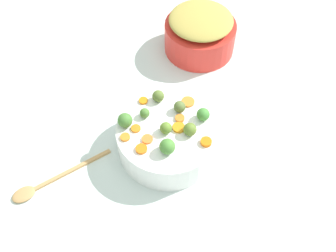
{
  "coord_description": "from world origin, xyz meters",
  "views": [
    {
      "loc": [
        -0.12,
        -0.62,
        1.03
      ],
      "look_at": [
        0.01,
        0.02,
        0.13
      ],
      "focal_mm": 42.4,
      "sensor_mm": 36.0,
      "label": 1
    }
  ],
  "objects": [
    {
      "name": "carrot_slice_1",
      "position": [
        -0.11,
        0.01,
        0.12
      ],
      "size": [
        0.03,
        0.03,
        0.01
      ],
      "primitive_type": "cylinder",
      "rotation": [
        0.0,
        0.0,
        1.27
      ],
      "color": "orange",
      "rests_on": "serving_bowl_carrots"
    },
    {
      "name": "stuffing_mound",
      "position": [
        0.2,
        0.42,
        0.15
      ],
      "size": [
        0.22,
        0.22,
        0.04
      ],
      "primitive_type": "ellipsoid",
      "color": "#B49D48",
      "rests_on": "metal_pot"
    },
    {
      "name": "carrot_slice_7",
      "position": [
        0.1,
        -0.05,
        0.12
      ],
      "size": [
        0.04,
        0.04,
        0.01
      ],
      "primitive_type": "cylinder",
      "rotation": [
        0.0,
        0.0,
        4.45
      ],
      "color": "orange",
      "rests_on": "serving_bowl_carrots"
    },
    {
      "name": "brussels_sprout_0",
      "position": [
        0.11,
        0.03,
        0.14
      ],
      "size": [
        0.04,
        0.04,
        0.04
      ],
      "primitive_type": "sphere",
      "color": "#458837",
      "rests_on": "serving_bowl_carrots"
    },
    {
      "name": "metal_pot",
      "position": [
        0.2,
        0.42,
        0.07
      ],
      "size": [
        0.25,
        0.25,
        0.11
      ],
      "primitive_type": "cylinder",
      "color": "red",
      "rests_on": "tabletop"
    },
    {
      "name": "brussels_sprout_3",
      "position": [
        0.06,
        -0.01,
        0.14
      ],
      "size": [
        0.04,
        0.04,
        0.04
      ],
      "primitive_type": "sphere",
      "color": "olive",
      "rests_on": "serving_bowl_carrots"
    },
    {
      "name": "brussels_sprout_7",
      "position": [
        -0.05,
        0.07,
        0.13
      ],
      "size": [
        0.03,
        0.03,
        0.03
      ],
      "primitive_type": "sphere",
      "color": "#4A7731",
      "rests_on": "serving_bowl_carrots"
    },
    {
      "name": "carrot_slice_8",
      "position": [
        0.05,
        0.04,
        0.12
      ],
      "size": [
        0.04,
        0.04,
        0.01
      ],
      "primitive_type": "cylinder",
      "rotation": [
        0.0,
        0.0,
        3.84
      ],
      "color": "orange",
      "rests_on": "serving_bowl_carrots"
    },
    {
      "name": "brussels_sprout_5",
      "position": [
        -0.11,
        0.05,
        0.14
      ],
      "size": [
        0.04,
        0.04,
        0.04
      ],
      "primitive_type": "sphere",
      "color": "#487B34",
      "rests_on": "serving_bowl_carrots"
    },
    {
      "name": "tabletop",
      "position": [
        0.0,
        0.0,
        0.01
      ],
      "size": [
        2.4,
        2.4,
        0.02
      ],
      "primitive_type": "cube",
      "color": "silver",
      "rests_on": "ground"
    },
    {
      "name": "brussels_sprout_1",
      "position": [
        0.0,
        0.01,
        0.14
      ],
      "size": [
        0.03,
        0.03,
        0.03
      ],
      "primitive_type": "sphere",
      "color": "olive",
      "rests_on": "serving_bowl_carrots"
    },
    {
      "name": "wooden_spoon",
      "position": [
        -0.36,
        -0.04,
        0.03
      ],
      "size": [
        0.29,
        0.14,
        0.01
      ],
      "color": "tan",
      "rests_on": "tabletop"
    },
    {
      "name": "brussels_sprout_2",
      "position": [
        0.05,
        0.07,
        0.14
      ],
      "size": [
        0.03,
        0.03,
        0.03
      ],
      "primitive_type": "sphere",
      "color": "#586C34",
      "rests_on": "serving_bowl_carrots"
    },
    {
      "name": "carrot_slice_6",
      "position": [
        0.08,
        0.1,
        0.12
      ],
      "size": [
        0.05,
        0.05,
        0.01
      ],
      "primitive_type": "cylinder",
      "rotation": [
        0.0,
        0.0,
        4.91
      ],
      "color": "orange",
      "rests_on": "serving_bowl_carrots"
    },
    {
      "name": "carrot_slice_4",
      "position": [
        -0.08,
        -0.04,
        0.12
      ],
      "size": [
        0.04,
        0.04,
        0.01
      ],
      "primitive_type": "cylinder",
      "rotation": [
        0.0,
        0.0,
        0.62
      ],
      "color": "orange",
      "rests_on": "serving_bowl_carrots"
    },
    {
      "name": "carrot_slice_0",
      "position": [
        -0.08,
        0.03,
        0.12
      ],
      "size": [
        0.04,
        0.04,
        0.01
      ],
      "primitive_type": "cylinder",
      "rotation": [
        0.0,
        0.0,
        3.52
      ],
      "color": "orange",
      "rests_on": "serving_bowl_carrots"
    },
    {
      "name": "brussels_sprout_6",
      "position": [
        -0.01,
        -0.05,
        0.14
      ],
      "size": [
        0.04,
        0.04,
        0.04
      ],
      "primitive_type": "sphere",
      "color": "#4A8435",
      "rests_on": "serving_bowl_carrots"
    },
    {
      "name": "carrot_slice_5",
      "position": [
        0.04,
        0.01,
        0.12
      ],
      "size": [
        0.04,
        0.04,
        0.01
      ],
      "primitive_type": "cylinder",
      "rotation": [
        0.0,
        0.0,
        4.51
      ],
      "color": "orange",
      "rests_on": "serving_bowl_carrots"
    },
    {
      "name": "carrot_slice_3",
      "position": [
        -0.04,
        0.13,
        0.12
      ],
      "size": [
        0.03,
        0.03,
        0.01
      ],
      "primitive_type": "cylinder",
      "rotation": [
        0.0,
        0.0,
        1.84
      ],
      "color": "orange",
      "rests_on": "serving_bowl_carrots"
    },
    {
      "name": "carrot_slice_2",
      "position": [
        -0.06,
        -0.01,
        0.12
      ],
      "size": [
        0.04,
        0.04,
        0.01
      ],
      "primitive_type": "cylinder",
      "rotation": [
        0.0,
        0.0,
        1.4
      ],
      "color": "orange",
      "rests_on": "serving_bowl_carrots"
    },
    {
      "name": "brussels_sprout_4",
      "position": [
        -0.0,
        0.13,
        0.14
      ],
      "size": [
        0.04,
        0.04,
        0.04
      ],
      "primitive_type": "sphere",
      "color": "#586E2E",
      "rests_on": "serving_bowl_carrots"
    },
    {
      "name": "serving_bowl_carrots",
      "position": [
        0.01,
        0.02,
        0.07
      ],
      "size": [
        0.3,
        0.3,
        0.1
      ],
      "primitive_type": "cylinder",
      "color": "white",
      "rests_on": "tabletop"
    }
  ]
}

